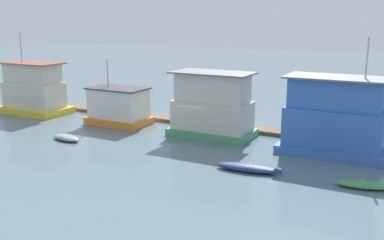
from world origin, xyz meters
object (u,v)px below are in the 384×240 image
Objects in this scene: houseboat_orange at (119,107)px; mooring_post_far_left at (115,109)px; houseboat_yellow at (34,90)px; dinghy_grey at (66,138)px; dinghy_green at (363,185)px; dinghy_navy at (249,168)px; houseboat_green at (212,107)px; houseboat_blue at (334,118)px.

houseboat_orange reaches higher than mooring_post_far_left.
houseboat_yellow reaches higher than dinghy_grey.
houseboat_yellow reaches higher than dinghy_green.
dinghy_navy reaches higher than dinghy_green.
houseboat_orange is at bearing -44.72° from mooring_post_far_left.
mooring_post_far_left is (-2.08, 2.06, -0.83)m from houseboat_orange.
houseboat_blue is at bearing -1.70° from houseboat_green.
houseboat_orange is (10.30, 0.11, -0.67)m from houseboat_yellow.
houseboat_green is 0.83× the size of houseboat_blue.
houseboat_green is 11.28m from mooring_post_far_left.
mooring_post_far_left reaches higher than dinghy_green.
houseboat_orange is at bearing 164.79° from dinghy_green.
dinghy_grey is 0.92× the size of dinghy_green.
houseboat_orange is 3.04m from mooring_post_far_left.
houseboat_green is at bearing 178.30° from houseboat_blue.
houseboat_orange is 0.86× the size of houseboat_green.
dinghy_grey is at bearing -92.53° from houseboat_orange.
dinghy_grey is (-18.48, -6.22, -2.25)m from houseboat_blue.
houseboat_blue is 2.63× the size of dinghy_green.
houseboat_blue is 5.45× the size of mooring_post_far_left.
houseboat_orange is 8.99m from houseboat_green.
mooring_post_far_left is (-1.80, 8.24, 0.53)m from dinghy_grey.
mooring_post_far_left reaches higher than dinghy_grey.
dinghy_green is at bearing -18.61° from mooring_post_far_left.
dinghy_navy is 6.45m from dinghy_green.
dinghy_grey is at bearing -77.65° from mooring_post_far_left.
houseboat_blue is 1.92× the size of dinghy_navy.
houseboat_orange is at bearing 87.47° from dinghy_grey.
dinghy_navy is at bearing 0.12° from dinghy_grey.
dinghy_navy is 2.84× the size of mooring_post_far_left.
dinghy_navy reaches higher than dinghy_grey.
houseboat_green is 1.59× the size of dinghy_navy.
dinghy_navy is 18.51m from mooring_post_far_left.
dinghy_grey reaches higher than dinghy_green.
mooring_post_far_left is (-20.29, 2.01, -1.72)m from houseboat_blue.
houseboat_green reaches higher than dinghy_grey.
houseboat_green is (19.25, 0.43, 0.09)m from houseboat_yellow.
houseboat_orange is 3.87× the size of mooring_post_far_left.
houseboat_green is 2.35× the size of dinghy_grey.
houseboat_orange is 6.34m from dinghy_grey.
mooring_post_far_left reaches higher than dinghy_navy.
houseboat_green reaches higher than mooring_post_far_left.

